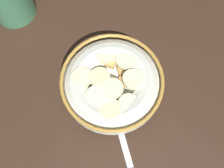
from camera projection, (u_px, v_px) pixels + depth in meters
The scene contains 2 objects.
ground_plane at pixel (112, 91), 47.97cm from camera, with size 129.44×129.44×2.00cm, color #332116.
cereal_bowl at pixel (112, 84), 44.37cm from camera, with size 16.54×16.54×5.46cm.
Camera 1 is at (-14.46, 0.84, 44.75)cm, focal length 43.55 mm.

